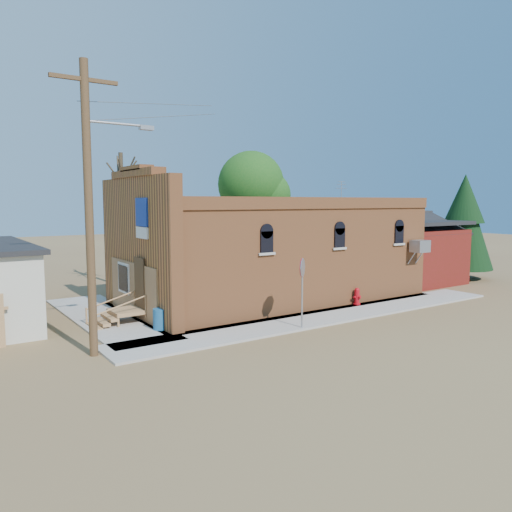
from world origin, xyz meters
TOP-DOWN VIEW (x-y plane):
  - ground at (0.00, 0.00)m, footprint 120.00×120.00m
  - sidewalk_south at (1.50, 0.90)m, footprint 19.00×2.20m
  - sidewalk_west at (-6.30, 6.00)m, footprint 2.60×10.00m
  - brick_bar at (1.64, 5.49)m, footprint 16.40×7.97m
  - red_shed at (11.50, 5.50)m, footprint 5.40×6.40m
  - utility_pole at (-8.14, 1.20)m, footprint 3.12×0.26m
  - tree_bare_near at (-3.00, 13.00)m, footprint 2.80×2.80m
  - tree_leafy at (6.00, 13.50)m, footprint 4.40×4.40m
  - evergreen_tree at (15.50, 4.00)m, footprint 3.60×3.60m
  - fire_hydrant at (4.01, 1.80)m, footprint 0.45×0.43m
  - stop_sign at (-0.77, 0.00)m, footprint 0.58×0.51m
  - trash_barrel at (-5.30, 2.75)m, footprint 0.64×0.64m

SIDE VIEW (x-z plane):
  - ground at x=0.00m, z-range 0.00..0.00m
  - sidewalk_south at x=1.50m, z-range 0.00..0.08m
  - sidewalk_west at x=-6.30m, z-range 0.00..0.08m
  - fire_hydrant at x=4.01m, z-range 0.07..0.86m
  - trash_barrel at x=-5.30m, z-range 0.08..0.86m
  - stop_sign at x=-0.77m, z-range 0.79..3.42m
  - red_shed at x=11.50m, z-range 0.12..4.42m
  - brick_bar at x=1.64m, z-range -0.81..5.49m
  - evergreen_tree at x=15.50m, z-range 0.46..6.96m
  - utility_pole at x=-8.14m, z-range 0.27..9.27m
  - tree_leafy at x=6.00m, z-range 1.86..10.01m
  - tree_bare_near at x=-3.00m, z-range 2.14..9.79m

